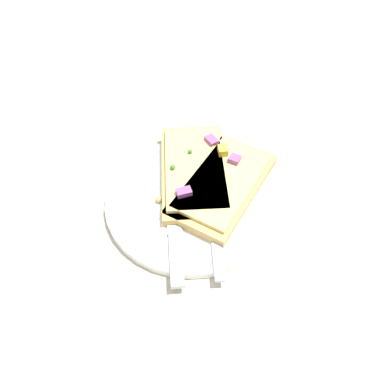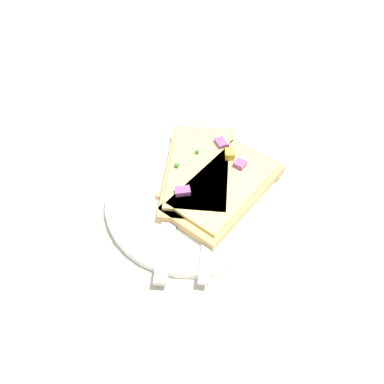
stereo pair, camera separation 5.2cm
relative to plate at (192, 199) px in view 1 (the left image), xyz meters
name	(u,v)px [view 1 (the left image)]	position (x,y,z in m)	size (l,w,h in m)	color
ground_plane	(192,202)	(0.00, 0.00, -0.01)	(4.00, 4.00, 0.00)	#BCB29E
plate	(192,199)	(0.00, 0.00, 0.00)	(0.25, 0.25, 0.01)	white
fork	(212,201)	(0.01, 0.03, 0.01)	(0.22, 0.05, 0.01)	silver
knife	(175,228)	(0.05, -0.03, 0.01)	(0.20, 0.04, 0.01)	silver
pizza_slice_main	(195,170)	(-0.04, 0.01, 0.02)	(0.20, 0.12, 0.03)	tan
pizza_slice_corner	(223,184)	(-0.01, 0.05, 0.02)	(0.20, 0.19, 0.03)	tan
crumb_scatter	(192,199)	(0.01, 0.00, 0.01)	(0.06, 0.10, 0.01)	tan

